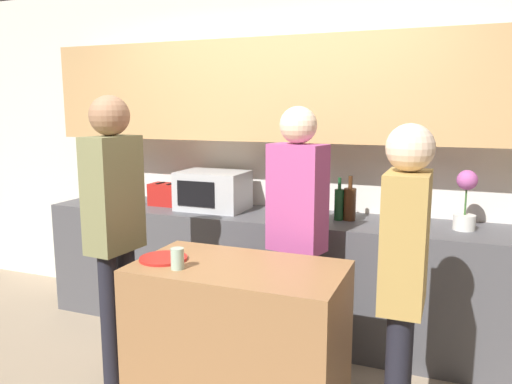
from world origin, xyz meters
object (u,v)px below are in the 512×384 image
object	(u,v)px
bottle_3	(350,203)
bottle_2	(339,204)
microwave	(213,190)
toaster	(166,194)
bottle_1	(321,205)
cup_0	(177,259)
person_left	(404,269)
bottle_0	(312,204)
person_right	(297,220)
potted_plant	(466,200)
person_center	(114,216)
plate_on_island	(163,258)

from	to	relation	value
bottle_3	bottle_2	bearing A→B (deg)	-167.75
microwave	toaster	size ratio (longest dim) A/B	2.00
toaster	bottle_1	bearing A→B (deg)	-2.88
toaster	bottle_3	size ratio (longest dim) A/B	0.82
bottle_3	cup_0	bearing A→B (deg)	-114.82
person_left	bottle_0	bearing A→B (deg)	32.86
bottle_3	person_right	distance (m)	0.63
person_left	bottle_2	bearing A→B (deg)	26.08
bottle_1	person_right	world-z (taller)	person_right
microwave	bottle_3	bearing A→B (deg)	0.25
potted_plant	bottle_1	size ratio (longest dim) A/B	1.42
toaster	bottle_1	size ratio (longest dim) A/B	0.94
microwave	person_center	size ratio (longest dim) A/B	0.29
person_left	person_right	bearing A→B (deg)	50.41
plate_on_island	person_right	world-z (taller)	person_right
plate_on_island	person_right	bearing A→B (deg)	48.38
plate_on_island	person_center	world-z (taller)	person_center
person_left	bottle_1	bearing A→B (deg)	31.67
bottle_0	plate_on_island	xyz separation A→B (m)	(-0.48, -1.26, -0.11)
microwave	cup_0	size ratio (longest dim) A/B	4.74
potted_plant	person_left	world-z (taller)	person_left
potted_plant	person_right	bearing A→B (deg)	-148.37
person_left	bottle_3	bearing A→B (deg)	22.79
bottle_0	plate_on_island	world-z (taller)	bottle_0
bottle_0	person_right	bearing A→B (deg)	-83.09
toaster	person_right	distance (m)	1.42
bottle_1	bottle_3	xyz separation A→B (m)	(0.19, 0.07, 0.02)
bottle_1	cup_0	distance (m)	1.34
plate_on_island	cup_0	xyz separation A→B (m)	(0.15, -0.11, 0.05)
cup_0	person_center	xyz separation A→B (m)	(-0.56, 0.24, 0.12)
microwave	bottle_1	world-z (taller)	microwave
plate_on_island	potted_plant	bearing A→B (deg)	38.78
bottle_2	person_center	size ratio (longest dim) A/B	0.17
potted_plant	person_right	xyz separation A→B (m)	(-0.96, -0.59, -0.08)
microwave	person_left	size ratio (longest dim) A/B	0.32
plate_on_island	person_right	distance (m)	0.85
toaster	person_right	size ratio (longest dim) A/B	0.15
bottle_3	person_right	world-z (taller)	person_right
potted_plant	person_center	distance (m)	2.22
bottle_1	person_left	world-z (taller)	person_left
plate_on_island	person_center	bearing A→B (deg)	162.15
bottle_0	bottle_3	distance (m)	0.29
microwave	cup_0	bearing A→B (deg)	-71.04
bottle_1	plate_on_island	size ratio (longest dim) A/B	1.07
toaster	cup_0	bearing A→B (deg)	-56.39
cup_0	potted_plant	bearing A→B (deg)	44.18
bottle_1	bottle_2	bearing A→B (deg)	25.14
person_center	potted_plant	bearing A→B (deg)	124.50
bottle_1	plate_on_island	world-z (taller)	bottle_1
person_left	person_center	bearing A→B (deg)	87.76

